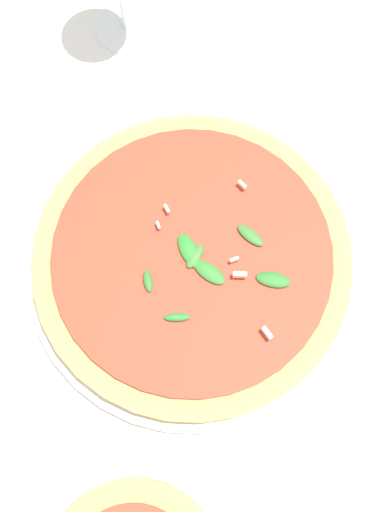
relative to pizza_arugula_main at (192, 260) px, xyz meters
name	(u,v)px	position (x,y,z in m)	size (l,w,h in m)	color
ground_plane	(209,287)	(0.02, -0.03, -0.02)	(6.00, 6.00, 0.00)	silver
pizza_arugula_main	(192,260)	(0.00, 0.00, 0.00)	(0.36, 0.36, 0.05)	silver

